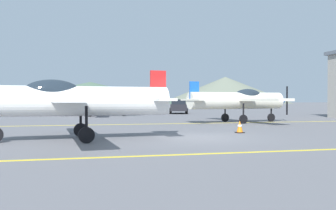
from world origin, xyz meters
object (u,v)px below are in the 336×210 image
object	(u,v)px
airplane_near	(69,100)
airplane_mid	(240,100)
airplane_far	(96,100)
traffic_cone_front	(240,127)
car_sedan	(179,106)

from	to	relation	value
airplane_near	airplane_mid	size ratio (longest dim) A/B	1.00
airplane_near	airplane_mid	distance (m)	14.11
airplane_near	airplane_far	size ratio (longest dim) A/B	1.00
airplane_mid	traffic_cone_front	distance (m)	8.17
car_sedan	traffic_cone_front	xyz separation A→B (m)	(-3.46, -24.32, -0.56)
airplane_far	traffic_cone_front	distance (m)	20.42
airplane_near	airplane_far	bearing A→B (deg)	85.33
airplane_far	car_sedan	size ratio (longest dim) A/B	1.99
car_sedan	airplane_near	bearing A→B (deg)	-113.27
airplane_near	traffic_cone_front	world-z (taller)	airplane_near
car_sedan	airplane_far	bearing A→B (deg)	-152.82
airplane_near	airplane_far	xyz separation A→B (m)	(1.72, 20.99, 0.00)
airplane_near	airplane_far	world-z (taller)	same
traffic_cone_front	airplane_mid	bearing A→B (deg)	65.45
airplane_mid	airplane_far	size ratio (longest dim) A/B	1.00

